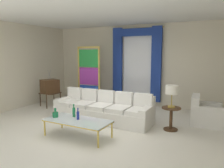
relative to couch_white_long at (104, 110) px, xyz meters
name	(u,v)px	position (x,y,z in m)	size (l,w,h in m)	color
ground_plane	(99,127)	(0.20, -0.65, -0.31)	(16.00, 16.00, 0.00)	silver
wall_rear	(140,65)	(0.20, 2.41, 1.19)	(8.00, 0.12, 3.00)	beige
wall_left	(19,66)	(-3.46, -0.05, 1.19)	(0.12, 7.00, 3.00)	beige
ceiling_slab	(112,15)	(0.20, 0.15, 2.71)	(8.00, 7.60, 0.04)	white
curtained_window	(136,59)	(0.13, 2.25, 1.43)	(2.00, 0.17, 2.70)	white
couch_white_long	(104,110)	(0.00, 0.00, 0.00)	(2.92, 0.93, 0.86)	white
coffee_table	(78,121)	(0.11, -1.44, 0.07)	(1.57, 0.70, 0.41)	silver
bottle_blue_decanter	(74,112)	(-0.12, -1.27, 0.23)	(0.07, 0.07, 0.32)	#196B3D
bottle_crystal_tall	(78,115)	(0.10, -1.40, 0.21)	(0.06, 0.06, 0.28)	navy
bottle_amber_squat	(55,114)	(-0.50, -1.51, 0.18)	(0.14, 0.14, 0.23)	#196B3D
vintage_tv	(50,87)	(-2.60, 0.55, 0.42)	(0.67, 0.72, 1.35)	#472D19
armchair_white	(205,114)	(2.68, 0.93, -0.02)	(0.88, 0.88, 0.80)	white
stained_glass_divider	(89,77)	(-1.41, 1.36, 0.75)	(0.95, 0.05, 2.20)	gold
peacock_figurine	(95,103)	(-0.91, 0.96, -0.09)	(0.44, 0.60, 0.50)	beige
round_side_table	(171,117)	(1.96, 0.04, 0.05)	(0.48, 0.48, 0.59)	#472D19
table_lamp_brass	(172,91)	(1.96, 0.04, 0.72)	(0.32, 0.32, 0.57)	#B29338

